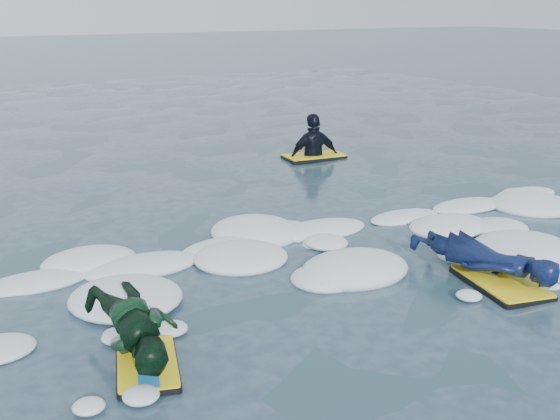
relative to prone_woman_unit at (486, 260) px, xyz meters
The scene contains 5 objects.
ground 2.00m from the prone_woman_unit, 163.31° to the left, with size 120.00×120.00×0.00m, color #18323B.
foam_band 2.50m from the prone_woman_unit, 139.93° to the left, with size 12.00×3.10×0.30m, color white, non-canonical shape.
prone_woman_unit is the anchor object (origin of this frame).
prone_child_unit 3.81m from the prone_woman_unit, behind, with size 0.76×1.40×0.53m.
waiting_rider_unit 6.24m from the prone_woman_unit, 75.53° to the left, with size 1.20×0.73×1.72m.
Camera 1 is at (-3.43, -5.64, 2.88)m, focal length 45.00 mm.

